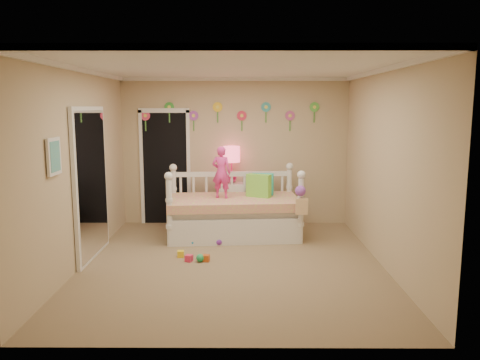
{
  "coord_description": "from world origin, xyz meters",
  "views": [
    {
      "loc": [
        0.14,
        -6.11,
        2.1
      ],
      "look_at": [
        0.1,
        0.6,
        1.05
      ],
      "focal_mm": 35.22,
      "sensor_mm": 36.0,
      "label": 1
    }
  ],
  "objects_px": {
    "child": "(221,172)",
    "nightstand": "(232,204)",
    "daybed": "(234,202)",
    "table_lamp": "(231,159)"
  },
  "relations": [
    {
      "from": "child",
      "to": "nightstand",
      "type": "bearing_deg",
      "value": -88.78
    },
    {
      "from": "daybed",
      "to": "child",
      "type": "xyz_separation_m",
      "value": [
        -0.2,
        -0.03,
        0.48
      ]
    },
    {
      "from": "child",
      "to": "table_lamp",
      "type": "bearing_deg",
      "value": -88.78
    },
    {
      "from": "nightstand",
      "to": "table_lamp",
      "type": "distance_m",
      "value": 0.81
    },
    {
      "from": "daybed",
      "to": "child",
      "type": "relative_size",
      "value": 2.53
    },
    {
      "from": "daybed",
      "to": "nightstand",
      "type": "relative_size",
      "value": 2.77
    },
    {
      "from": "child",
      "to": "nightstand",
      "type": "height_order",
      "value": "child"
    },
    {
      "from": "daybed",
      "to": "child",
      "type": "bearing_deg",
      "value": -175.52
    },
    {
      "from": "nightstand",
      "to": "child",
      "type": "bearing_deg",
      "value": -97.64
    },
    {
      "from": "child",
      "to": "nightstand",
      "type": "distance_m",
      "value": 1.0
    }
  ]
}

